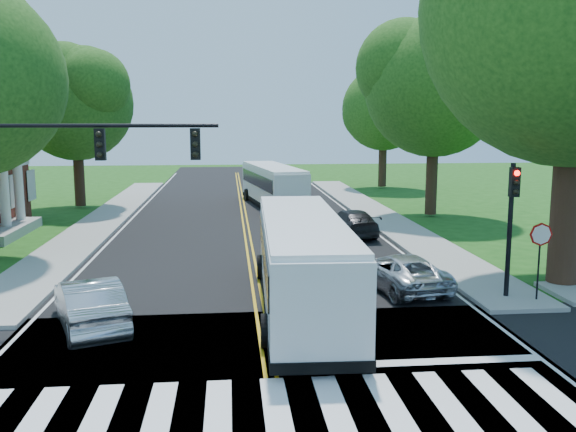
{
  "coord_description": "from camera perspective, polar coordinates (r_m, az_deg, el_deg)",
  "views": [
    {
      "loc": [
        -0.91,
        -12.27,
        5.91
      ],
      "look_at": [
        1.25,
        9.89,
        2.4
      ],
      "focal_mm": 38.0,
      "sensor_mm": 36.0,
      "label": 1
    }
  ],
  "objects": [
    {
      "name": "ground",
      "position": [
        13.65,
        -1.25,
        -16.7
      ],
      "size": [
        140.0,
        140.0,
        0.0
      ],
      "primitive_type": "plane",
      "color": "#184611",
      "rests_on": "ground"
    },
    {
      "name": "road",
      "position": [
        30.86,
        -3.78,
        -2.09
      ],
      "size": [
        14.0,
        96.0,
        0.01
      ],
      "primitive_type": "cube",
      "color": "black",
      "rests_on": "ground"
    },
    {
      "name": "cross_road",
      "position": [
        13.65,
        -1.25,
        -16.68
      ],
      "size": [
        60.0,
        12.0,
        0.01
      ],
      "primitive_type": "cube",
      "color": "black",
      "rests_on": "ground"
    },
    {
      "name": "center_line",
      "position": [
        34.79,
        -3.99,
        -0.82
      ],
      "size": [
        0.36,
        70.0,
        0.01
      ],
      "primitive_type": "cube",
      "color": "gold",
      "rests_on": "road"
    },
    {
      "name": "edge_line_w",
      "position": [
        35.27,
        -15.1,
        -0.98
      ],
      "size": [
        0.12,
        70.0,
        0.01
      ],
      "primitive_type": "cube",
      "color": "silver",
      "rests_on": "road"
    },
    {
      "name": "edge_line_e",
      "position": [
        35.62,
        7.01,
        -0.64
      ],
      "size": [
        0.12,
        70.0,
        0.01
      ],
      "primitive_type": "cube",
      "color": "silver",
      "rests_on": "road"
    },
    {
      "name": "crosswalk",
      "position": [
        13.2,
        -1.08,
        -17.57
      ],
      "size": [
        12.6,
        3.0,
        0.01
      ],
      "primitive_type": "cube",
      "color": "silver",
      "rests_on": "road"
    },
    {
      "name": "stop_bar",
      "position": [
        15.71,
        11.48,
        -13.28
      ],
      "size": [
        6.6,
        0.4,
        0.01
      ],
      "primitive_type": "cube",
      "color": "silver",
      "rests_on": "road"
    },
    {
      "name": "sidewalk_nw",
      "position": [
        38.44,
        -16.58,
        -0.15
      ],
      "size": [
        2.6,
        40.0,
        0.15
      ],
      "primitive_type": "cube",
      "color": "gray",
      "rests_on": "ground"
    },
    {
      "name": "sidewalk_ne",
      "position": [
        38.84,
        8.22,
        0.22
      ],
      "size": [
        2.6,
        40.0,
        0.15
      ],
      "primitive_type": "cube",
      "color": "gray",
      "rests_on": "ground"
    },
    {
      "name": "tree_west_far",
      "position": [
        43.47,
        -19.28,
        9.9
      ],
      "size": [
        7.6,
        7.6,
        10.67
      ],
      "color": "black",
      "rests_on": "ground"
    },
    {
      "name": "tree_east_mid",
      "position": [
        38.39,
        13.59,
        11.62
      ],
      "size": [
        8.4,
        8.4,
        11.93
      ],
      "color": "black",
      "rests_on": "ground"
    },
    {
      "name": "tree_east_far",
      "position": [
        53.97,
        8.95,
        9.86
      ],
      "size": [
        7.2,
        7.2,
        10.34
      ],
      "color": "black",
      "rests_on": "ground"
    },
    {
      "name": "signal_nw",
      "position": [
        19.4,
        -20.36,
        3.87
      ],
      "size": [
        7.15,
        0.46,
        5.66
      ],
      "color": "black",
      "rests_on": "ground"
    },
    {
      "name": "signal_ne",
      "position": [
        21.02,
        20.18,
        0.35
      ],
      "size": [
        0.3,
        0.46,
        4.4
      ],
      "color": "black",
      "rests_on": "ground"
    },
    {
      "name": "stop_sign",
      "position": [
        21.13,
        22.54,
        -2.32
      ],
      "size": [
        0.76,
        0.08,
        2.53
      ],
      "color": "black",
      "rests_on": "ground"
    },
    {
      "name": "bus_lead",
      "position": [
        19.25,
        1.32,
        -4.16
      ],
      "size": [
        3.01,
        11.31,
        2.9
      ],
      "rotation": [
        0.0,
        0.0,
        3.11
      ],
      "color": "white",
      "rests_on": "road"
    },
    {
      "name": "bus_follow",
      "position": [
        42.07,
        -1.43,
        2.92
      ],
      "size": [
        3.97,
        11.07,
        2.8
      ],
      "rotation": [
        0.0,
        0.0,
        3.29
      ],
      "color": "white",
      "rests_on": "road"
    },
    {
      "name": "hatchback",
      "position": [
        18.38,
        -18.06,
        -7.81
      ],
      "size": [
        3.02,
        4.73,
        1.47
      ],
      "primitive_type": "imported",
      "rotation": [
        0.0,
        0.0,
        3.5
      ],
      "color": "#B3B5BB",
      "rests_on": "road"
    },
    {
      "name": "suv",
      "position": [
        21.85,
        10.53,
        -5.14
      ],
      "size": [
        2.82,
        4.84,
        1.27
      ],
      "primitive_type": "imported",
      "rotation": [
        0.0,
        0.0,
        3.31
      ],
      "color": "silver",
      "rests_on": "road"
    },
    {
      "name": "dark_sedan",
      "position": [
        31.61,
        5.97,
        -0.61
      ],
      "size": [
        2.36,
        4.81,
        1.34
      ],
      "primitive_type": "imported",
      "rotation": [
        0.0,
        0.0,
        3.25
      ],
      "color": "black",
      "rests_on": "road"
    }
  ]
}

